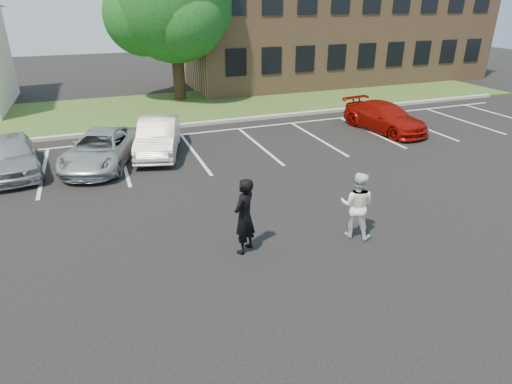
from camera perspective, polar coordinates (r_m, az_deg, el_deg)
ground_plane at (r=10.62m, az=1.94°, el=-8.25°), size 90.00×90.00×0.00m
curb at (r=21.29m, az=-10.71°, el=8.64°), size 40.00×0.30×0.15m
grass_strip at (r=25.13m, az=-12.48°, el=10.82°), size 44.00×8.00×0.08m
stall_lines at (r=18.76m, az=-4.68°, el=6.61°), size 34.00×5.36×0.01m
office_building at (r=34.95m, az=9.96°, el=21.58°), size 22.40×10.40×8.30m
tree at (r=26.78m, az=-10.77°, el=23.28°), size 7.80×7.20×8.80m
man_black_suit at (r=10.27m, az=-1.57°, el=-3.24°), size 0.84×0.80×1.93m
man_white_shirt at (r=11.25m, az=13.29°, el=-1.73°), size 1.10×1.08×1.79m
car_silver_west at (r=17.40m, az=-29.71°, el=4.30°), size 2.25×4.21×1.36m
car_silver_minivan at (r=16.93m, az=-20.00°, el=5.42°), size 3.52×4.97×1.26m
car_white_sedan at (r=17.62m, az=-12.91°, el=7.21°), size 2.49×4.43×1.38m
car_red_compact at (r=21.18m, az=16.78°, el=9.53°), size 2.49×4.64×1.28m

